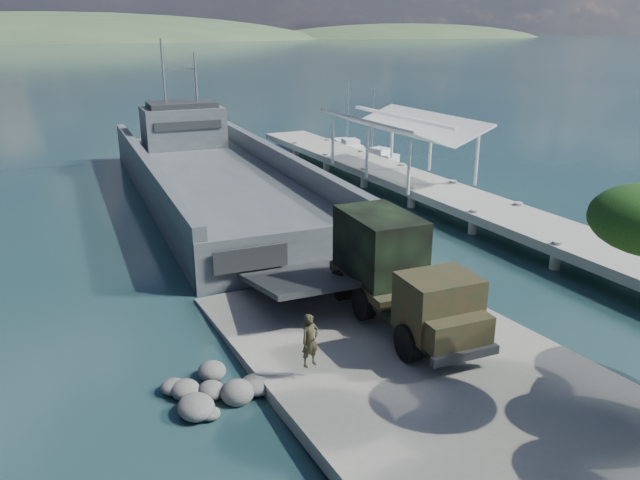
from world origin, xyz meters
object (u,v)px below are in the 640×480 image
Objects in this scene: military_truck at (397,273)px; landing_craft at (217,186)px; pier at (409,172)px; sailboat_far at (348,146)px; soldier at (310,352)px; sailboat_near at (373,155)px.

landing_craft is at bearing 94.39° from military_truck.
pier is 17.16m from sailboat_far.
soldier is 41.30m from sailboat_far.
sailboat_near is (16.10, 28.35, -2.03)m from military_truck.
pier is 25.33× the size of soldier.
landing_craft reaches higher than sailboat_near.
sailboat_far is (20.94, 35.58, -1.03)m from soldier.
pier is at bearing 58.48° from military_truck.
landing_craft reaches higher than pier.
soldier is at bearing -139.99° from sailboat_near.
pier is 13.01m from landing_craft.
military_truck is 4.73× the size of soldier.
soldier is (-4.64, -2.27, -0.99)m from military_truck.
landing_craft is at bearing -173.01° from sailboat_near.
military_truck is 37.15m from sailboat_far.
landing_craft is (-12.11, 4.70, -0.71)m from pier.
landing_craft is 24.16m from soldier.
sailboat_near is 0.97× the size of sailboat_far.
pier is at bearing 37.73° from soldier.
landing_craft is 21.53m from military_truck.
pier is at bearing -17.46° from landing_craft.
pier is 12.38m from sailboat_near.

